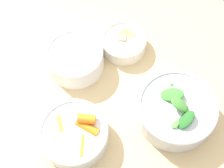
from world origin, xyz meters
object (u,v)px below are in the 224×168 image
Objects in this scene: bowl_greens at (176,110)px; bowl_cookies at (124,42)px; bowl_beans_hotdog at (75,59)px; bowl_carrots at (75,134)px.

bowl_cookies is at bearing 13.53° from bowl_greens.
bowl_beans_hotdog reaches higher than bowl_cookies.
bowl_beans_hotdog is 0.15m from bowl_cookies.
bowl_greens is 1.53× the size of bowl_cookies.
bowl_greens is 0.25m from bowl_cookies.
bowl_beans_hotdog is 1.21× the size of bowl_cookies.
bowl_carrots reaches higher than bowl_beans_hotdog.
bowl_carrots is 0.85× the size of bowl_greens.
bowl_carrots is at bearing 138.87° from bowl_cookies.
bowl_greens reaches higher than bowl_beans_hotdog.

